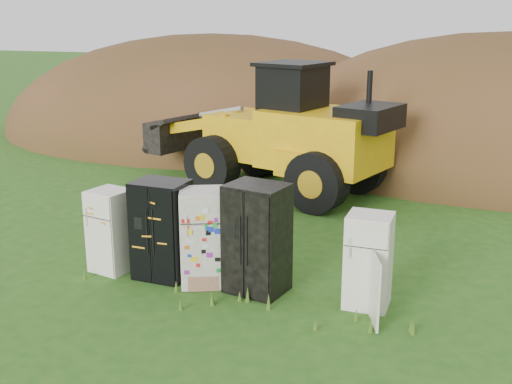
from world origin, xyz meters
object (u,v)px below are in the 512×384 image
fridge_sticker (203,238)px  fridge_open_door (368,261)px  wheel_loader (265,126)px  fridge_leftmost (111,231)px  fridge_dark_mid (257,239)px  fridge_black_side (162,230)px

fridge_sticker → fridge_open_door: fridge_sticker is taller
wheel_loader → fridge_leftmost: bearing=-80.2°
fridge_dark_mid → fridge_open_door: bearing=12.7°
fridge_open_door → fridge_sticker: bearing=-178.1°
fridge_sticker → wheel_loader: (-0.91, 6.60, 0.87)m
fridge_black_side → fridge_sticker: 0.83m
fridge_black_side → fridge_dark_mid: (1.83, -0.05, 0.05)m
fridge_leftmost → fridge_dark_mid: bearing=12.3°
fridge_black_side → wheel_loader: size_ratio=0.25×
wheel_loader → fridge_sticker: bearing=-64.1°
fridge_black_side → fridge_sticker: bearing=-0.3°
fridge_black_side → wheel_loader: (-0.08, 6.54, 0.83)m
wheel_loader → fridge_black_side: bearing=-71.2°
fridge_black_side → fridge_open_door: (3.75, -0.05, -0.12)m
fridge_leftmost → fridge_black_side: fridge_black_side is taller
fridge_leftmost → fridge_open_door: 4.78m
fridge_black_side → fridge_dark_mid: 1.83m
fridge_open_door → fridge_dark_mid: bearing=-178.3°
fridge_leftmost → wheel_loader: (0.96, 6.55, 0.96)m
fridge_sticker → fridge_open_door: (2.92, 0.01, -0.08)m
fridge_black_side → wheel_loader: bearing=94.5°
fridge_black_side → fridge_sticker: size_ratio=1.04×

